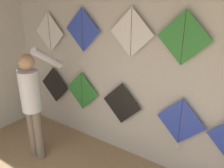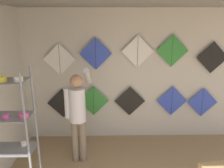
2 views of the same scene
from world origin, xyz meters
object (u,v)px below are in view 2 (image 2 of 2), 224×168
shelf_rack (5,133)px  kite_8 (172,51)px  kite_1 (93,101)px  kite_4 (202,102)px  shopkeeper (78,111)px  kite_5 (59,59)px  kite_9 (212,58)px  kite_0 (63,103)px  kite_7 (138,52)px  kite_2 (130,101)px  kite_6 (96,54)px  kite_3 (172,102)px

shelf_rack → kite_8: bearing=35.7°
kite_1 → kite_4: 2.39m
shelf_rack → kite_1: bearing=62.0°
shopkeeper → kite_1: size_ratio=2.66×
kite_5 → kite_9: bearing=0.0°
kite_0 → kite_1: 0.66m
kite_0 → kite_4: size_ratio=1.00×
shopkeeper → kite_8: size_ratio=2.66×
shelf_rack → kite_0: bearing=79.6°
kite_5 → kite_0: bearing=0.0°
kite_1 → kite_9: kite_9 is taller
shelf_rack → kite_0: size_ratio=2.99×
kite_5 → kite_4: bearing=0.0°
kite_4 → kite_9: 0.99m
shelf_rack → kite_7: kite_7 is taller
shelf_rack → kite_2: shelf_rack is taller
kite_8 → kite_9: size_ratio=1.00×
shelf_rack → kite_0: (0.35, 1.90, -0.32)m
kite_6 → kite_0: bearing=180.0°
kite_4 → kite_7: size_ratio=1.00×
shopkeeper → kite_0: 0.95m
kite_1 → kite_8: kite_8 is taller
kite_5 → kite_7: kite_7 is taller
shopkeeper → kite_6: kite_6 is taller
kite_6 → kite_9: (2.41, 0.00, -0.09)m
kite_1 → kite_9: size_ratio=1.00×
shopkeeper → shelf_rack: bearing=-126.7°
shelf_rack → kite_2: (1.80, 1.90, -0.29)m
kite_3 → kite_5: bearing=180.0°
kite_2 → kite_3: (0.92, -0.00, -0.02)m
kite_9 → kite_6: bearing=180.0°
kite_2 → kite_6: 1.26m
shelf_rack → kite_7: (1.94, 1.90, 0.79)m
kite_1 → kite_9: 2.65m
kite_0 → kite_9: 3.29m
shopkeeper → kite_3: size_ratio=2.21×
kite_7 → kite_5: bearing=180.0°
kite_0 → kite_1: size_ratio=1.00×
kite_5 → kite_8: (2.31, 0.00, 0.17)m
kite_5 → shopkeeper: bearing=-61.8°
kite_1 → kite_4: (2.38, 0.00, -0.05)m
kite_5 → kite_7: (1.60, 0.00, 0.16)m
kite_6 → kite_5: bearing=180.0°
shelf_rack → kite_3: (2.72, 1.90, -0.31)m
kite_6 → kite_8: (1.56, 0.00, 0.05)m
shelf_rack → kite_6: (1.08, 1.90, 0.75)m
kite_5 → kite_7: 1.61m
shopkeeper → kite_6: size_ratio=2.66×
kite_7 → kite_6: bearing=180.0°
kite_3 → kite_9: bearing=0.0°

